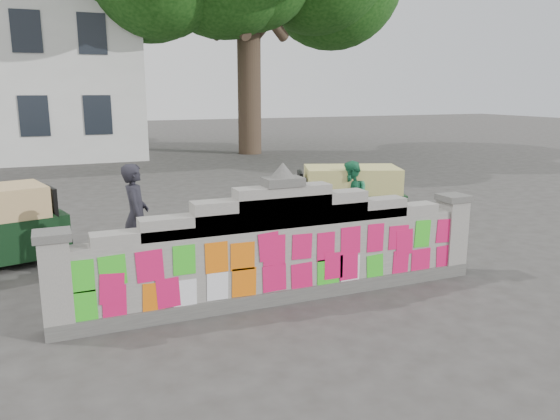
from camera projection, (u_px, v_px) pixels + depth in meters
The scene contains 6 objects.
ground at pixel (283, 299), 7.96m from camera, with size 100.00×100.00×0.00m, color #383533.
parapet_wall at pixel (283, 250), 7.80m from camera, with size 6.48×0.44×2.01m.
cyclist_bike at pixel (138, 252), 8.62m from camera, with size 0.64×1.84×0.97m, color black.
cyclist_rider at pixel (137, 231), 8.55m from camera, with size 0.60×0.39×1.64m, color black.
pedestrian at pixel (351, 199), 11.22m from camera, with size 0.77×0.60×1.58m, color #238154.
rickshaw_right at pixel (348, 198), 11.76m from camera, with size 2.57×1.83×1.38m.
Camera 1 is at (-2.96, -6.89, 2.98)m, focal length 35.00 mm.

